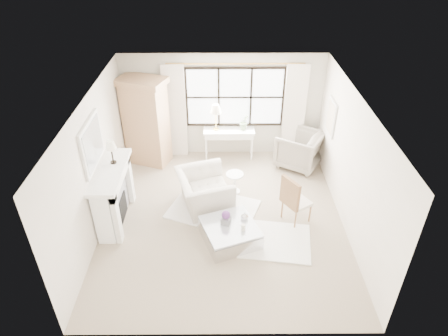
{
  "coord_description": "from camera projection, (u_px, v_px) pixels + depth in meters",
  "views": [
    {
      "loc": [
        -0.03,
        -6.51,
        5.58
      ],
      "look_at": [
        0.02,
        0.2,
        1.16
      ],
      "focal_mm": 32.0,
      "sensor_mm": 36.0,
      "label": 1
    }
  ],
  "objects": [
    {
      "name": "window_pane",
      "position": [
        235.0,
        97.0,
        9.91
      ],
      "size": [
        2.4,
        0.02,
        1.5
      ],
      "primitive_type": "cube",
      "color": "white",
      "rests_on": "wall_back"
    },
    {
      "name": "armoire",
      "position": [
        146.0,
        121.0,
        9.82
      ],
      "size": [
        1.29,
        1.04,
        2.24
      ],
      "rotation": [
        0.0,
        0.0,
        -0.35
      ],
      "color": "tan",
      "rests_on": "floor"
    },
    {
      "name": "curtain_left",
      "position": [
        175.0,
        112.0,
        10.04
      ],
      "size": [
        0.55,
        0.1,
        2.47
      ],
      "primitive_type": "cube",
      "color": "silver",
      "rests_on": "ground"
    },
    {
      "name": "orchid_plant",
      "position": [
        244.0,
        122.0,
        10.06
      ],
      "size": [
        0.28,
        0.25,
        0.43
      ],
      "primitive_type": "imported",
      "rotation": [
        0.0,
        0.0,
        0.3
      ],
      "color": "#627C52",
      "rests_on": "console_table"
    },
    {
      "name": "rug_left",
      "position": [
        213.0,
        209.0,
        8.74
      ],
      "size": [
        2.16,
        1.86,
        0.03
      ],
      "primitive_type": "cube",
      "rotation": [
        0.0,
        0.0,
        -0.37
      ],
      "color": "white",
      "rests_on": "floor"
    },
    {
      "name": "curtain_rod",
      "position": [
        235.0,
        64.0,
        9.38
      ],
      "size": [
        3.3,
        0.04,
        0.04
      ],
      "primitive_type": "cylinder",
      "rotation": [
        0.0,
        1.57,
        0.0
      ],
      "color": "#A87B3A",
      "rests_on": "wall_back"
    },
    {
      "name": "coffee_table",
      "position": [
        230.0,
        233.0,
        7.86
      ],
      "size": [
        1.29,
        1.29,
        0.38
      ],
      "rotation": [
        0.0,
        0.0,
        0.36
      ],
      "color": "silver",
      "rests_on": "floor"
    },
    {
      "name": "ceiling",
      "position": [
        223.0,
        101.0,
        7.02
      ],
      "size": [
        5.5,
        5.5,
        0.0
      ],
      "primitive_type": "plane",
      "rotation": [
        3.14,
        0.0,
        0.0
      ],
      "color": "white",
      "rests_on": "ground"
    },
    {
      "name": "mantel_lamp",
      "position": [
        111.0,
        146.0,
        7.79
      ],
      "size": [
        0.22,
        0.22,
        0.51
      ],
      "color": "black",
      "rests_on": "fireplace"
    },
    {
      "name": "mirror_glass",
      "position": [
        93.0,
        144.0,
        7.48
      ],
      "size": [
        0.02,
        1.0,
        0.8
      ],
      "primitive_type": "cube",
      "color": "silver",
      "rests_on": "wall_left"
    },
    {
      "name": "floor",
      "position": [
        223.0,
        218.0,
        8.51
      ],
      "size": [
        5.5,
        5.5,
        0.0
      ],
      "primitive_type": "plane",
      "color": "tan",
      "rests_on": "ground"
    },
    {
      "name": "wall_front",
      "position": [
        224.0,
        274.0,
        5.47
      ],
      "size": [
        5.0,
        0.0,
        5.0
      ],
      "primitive_type": "plane",
      "rotation": [
        -1.57,
        0.0,
        0.0
      ],
      "color": "white",
      "rests_on": "ground"
    },
    {
      "name": "window_frame",
      "position": [
        235.0,
        97.0,
        9.9
      ],
      "size": [
        2.5,
        0.04,
        1.5
      ],
      "primitive_type": null,
      "color": "black",
      "rests_on": "wall_back"
    },
    {
      "name": "wall_left",
      "position": [
        95.0,
        166.0,
        7.75
      ],
      "size": [
        0.0,
        5.5,
        5.5
      ],
      "primitive_type": "plane",
      "rotation": [
        1.57,
        0.0,
        1.57
      ],
      "color": "beige",
      "rests_on": "ground"
    },
    {
      "name": "coffee_vase",
      "position": [
        245.0,
        216.0,
        7.87
      ],
      "size": [
        0.18,
        0.18,
        0.16
      ],
      "primitive_type": "imported",
      "rotation": [
        0.0,
        0.0,
        -0.24
      ],
      "color": "white",
      "rests_on": "coffee_table"
    },
    {
      "name": "fireplace",
      "position": [
        112.0,
        195.0,
        8.14
      ],
      "size": [
        0.58,
        1.66,
        1.26
      ],
      "color": "white",
      "rests_on": "ground"
    },
    {
      "name": "planter_box",
      "position": [
        226.0,
        221.0,
        7.77
      ],
      "size": [
        0.22,
        0.22,
        0.13
      ],
      "primitive_type": "cube",
      "rotation": [
        0.0,
        0.0,
        -0.33
      ],
      "color": "slate",
      "rests_on": "coffee_table"
    },
    {
      "name": "rug_right",
      "position": [
        272.0,
        240.0,
        7.93
      ],
      "size": [
        1.64,
        1.33,
        0.03
      ],
      "primitive_type": "cube",
      "rotation": [
        0.0,
        0.0,
        -0.15
      ],
      "color": "white",
      "rests_on": "floor"
    },
    {
      "name": "art_canvas",
      "position": [
        330.0,
        117.0,
        9.09
      ],
      "size": [
        0.01,
        0.52,
        0.72
      ],
      "primitive_type": "cube",
      "color": "beige",
      "rests_on": "wall_right"
    },
    {
      "name": "pillar_candle",
      "position": [
        243.0,
        227.0,
        7.62
      ],
      "size": [
        0.08,
        0.08,
        0.12
      ],
      "primitive_type": "cylinder",
      "color": "beige",
      "rests_on": "coffee_table"
    },
    {
      "name": "club_armchair",
      "position": [
        204.0,
        191.0,
        8.66
      ],
      "size": [
        1.38,
        1.48,
        0.79
      ],
      "primitive_type": "imported",
      "rotation": [
        0.0,
        0.0,
        1.86
      ],
      "color": "beige",
      "rests_on": "floor"
    },
    {
      "name": "wall_right",
      "position": [
        351.0,
        165.0,
        7.78
      ],
      "size": [
        0.0,
        5.5,
        5.5
      ],
      "primitive_type": "plane",
      "rotation": [
        1.57,
        0.0,
        -1.57
      ],
      "color": "white",
      "rests_on": "ground"
    },
    {
      "name": "planter_flowers",
      "position": [
        226.0,
        215.0,
        7.69
      ],
      "size": [
        0.17,
        0.17,
        0.17
      ],
      "primitive_type": "sphere",
      "color": "#623079",
      "rests_on": "planter_box"
    },
    {
      "name": "mirror_frame",
      "position": [
        92.0,
        144.0,
        7.48
      ],
      "size": [
        0.05,
        1.15,
        0.95
      ],
      "primitive_type": "cube",
      "color": "silver",
      "rests_on": "wall_left"
    },
    {
      "name": "side_table",
      "position": [
        235.0,
        180.0,
        9.12
      ],
      "size": [
        0.4,
        0.4,
        0.51
      ],
      "color": "white",
      "rests_on": "floor"
    },
    {
      "name": "console_lamp",
      "position": [
        216.0,
        110.0,
        9.88
      ],
      "size": [
        0.28,
        0.28,
        0.69
      ],
      "color": "gold",
      "rests_on": "console_table"
    },
    {
      "name": "art_frame",
      "position": [
        331.0,
        117.0,
        9.09
      ],
      "size": [
        0.04,
        0.62,
        0.82
      ],
      "primitive_type": "cube",
      "color": "silver",
      "rests_on": "wall_right"
    },
    {
      "name": "wingback_chair",
      "position": [
        299.0,
        149.0,
        10.02
      ],
      "size": [
        1.38,
        1.37,
        0.93
      ],
      "primitive_type": "imported",
      "rotation": [
        0.0,
        0.0,
        -2.11
      ],
      "color": "gray",
      "rests_on": "floor"
    },
    {
      "name": "console_table",
      "position": [
        229.0,
        143.0,
        10.39
      ],
      "size": [
        1.3,
        0.46,
        0.8
      ],
      "rotation": [
        0.0,
        0.0,
        0.0
      ],
      "color": "white",
      "rests_on": "floor"
    },
    {
      "name": "curtain_right",
      "position": [
        294.0,
        112.0,
        10.05
      ],
      "size": [
        0.55,
        0.1,
        2.47
      ],
      "primitive_type": "cube",
      "color": "white",
      "rests_on": "ground"
    },
    {
      "name": "wall_back",
      "position": [
        223.0,
        106.0,
        10.06
      ],
      "size": [
        5.0,
        0.0,
        5.0
      ],
      "primitive_type": "plane",
      "rotation": [
        1.57,
        0.0,
        0.0
      ],
      "color": "beige",
      "rests_on": "ground"
    },
    {
      "name": "french_chair",
      "position": [
        295.0,
        208.0,
        8.31
      ],
      "size": [
        0.67,
        0.67,
        1.08
      ],
      "rotation": [
        0.0,
        0.0,
        2.14
      ],
      "color": "#98693F",
      "rests_on": "floor"
    }
  ]
}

